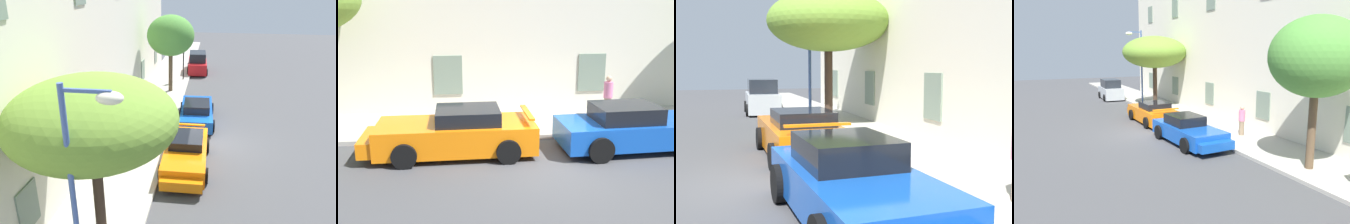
{
  "view_description": "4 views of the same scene",
  "coord_description": "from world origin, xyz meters",
  "views": [
    {
      "loc": [
        -16.72,
        0.04,
        8.23
      ],
      "look_at": [
        1.52,
        2.61,
        1.02
      ],
      "focal_mm": 36.7,
      "sensor_mm": 36.0,
      "label": 1
    },
    {
      "loc": [
        -2.39,
        -10.03,
        4.18
      ],
      "look_at": [
        -1.09,
        1.3,
        1.18
      ],
      "focal_mm": 43.2,
      "sensor_mm": 36.0,
      "label": 2
    },
    {
      "loc": [
        9.06,
        -1.06,
        2.53
      ],
      "look_at": [
        1.37,
        1.3,
        1.67
      ],
      "focal_mm": 44.82,
      "sensor_mm": 36.0,
      "label": 3
    },
    {
      "loc": [
        17.07,
        -6.27,
        4.55
      ],
      "look_at": [
        1.02,
        1.53,
        1.25
      ],
      "focal_mm": 35.6,
      "sensor_mm": 36.0,
      "label": 4
    }
  ],
  "objects": [
    {
      "name": "sportscar_red_lead",
      "position": [
        -2.72,
        1.19,
        0.61
      ],
      "size": [
        4.92,
        2.18,
        1.36
      ],
      "color": "orange",
      "rests_on": "ground"
    },
    {
      "name": "sidewalk",
      "position": [
        0.0,
        3.91,
        0.07
      ],
      "size": [
        60.0,
        3.37,
        0.14
      ],
      "primitive_type": "cube",
      "color": "#A8A399",
      "rests_on": "ground"
    },
    {
      "name": "pedestrian_admiring",
      "position": [
        3.03,
        4.06,
        0.94
      ],
      "size": [
        0.38,
        0.38,
        1.57
      ],
      "color": "#8C7259",
      "rests_on": "sidewalk"
    },
    {
      "name": "sportscar_yellow_flank",
      "position": [
        2.92,
        1.03,
        0.62
      ],
      "size": [
        5.05,
        2.25,
        1.38
      ],
      "color": "#144CB2",
      "rests_on": "ground"
    },
    {
      "name": "ground_plane",
      "position": [
        0.0,
        0.0,
        0.0
      ],
      "size": [
        80.0,
        80.0,
        0.0
      ],
      "primitive_type": "plane",
      "color": "#444447"
    }
  ]
}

